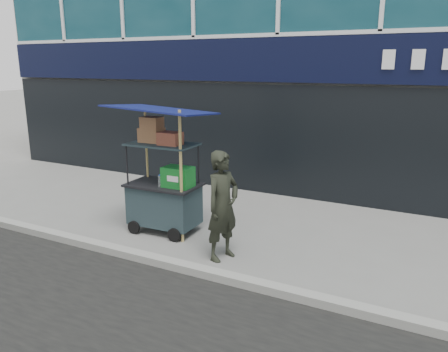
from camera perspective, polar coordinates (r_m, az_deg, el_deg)
The scene contains 4 objects.
ground at distance 6.57m, azimuth -6.15°, elevation -11.10°, with size 80.00×80.00×0.00m, color slate.
curb at distance 6.40m, azimuth -7.17°, elevation -11.28°, with size 80.00×0.18×0.12m, color gray.
vendor_cart at distance 7.48m, azimuth -7.79°, elevation -1.62°, with size 1.66×1.20×2.19m.
vendor_man at distance 6.37m, azimuth -0.17°, elevation -3.93°, with size 0.60×0.39×1.63m, color black.
Camera 1 is at (3.33, -4.91, 2.83)m, focal length 35.00 mm.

